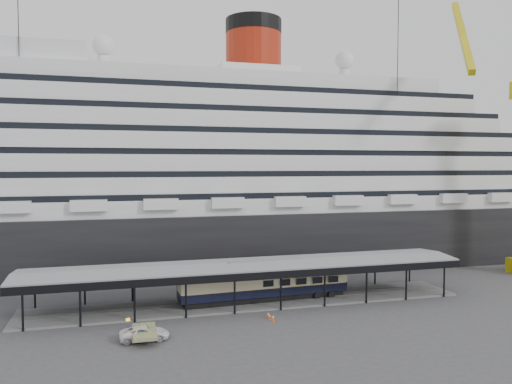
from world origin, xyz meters
TOP-DOWN VIEW (x-y plane):
  - ground at (0.00, 0.00)m, footprint 200.00×200.00m
  - cruise_ship at (0.05, 32.00)m, footprint 130.00×30.00m
  - platform_canopy at (0.00, 5.00)m, footprint 56.00×9.18m
  - port_truck at (-13.69, -5.33)m, footprint 4.98×2.33m
  - pullman_carriage at (2.11, 5.00)m, footprint 22.43×4.02m
  - traffic_cone_left at (0.50, -2.14)m, footprint 0.42×0.42m
  - traffic_cone_mid at (0.67, -2.90)m, footprint 0.48×0.48m
  - traffic_cone_right at (0.55, -1.46)m, footprint 0.37×0.37m

SIDE VIEW (x-z plane):
  - ground at x=0.00m, z-range 0.00..0.00m
  - traffic_cone_right at x=0.55m, z-range 0.00..0.66m
  - traffic_cone_left at x=0.50m, z-range 0.00..0.67m
  - traffic_cone_mid at x=0.67m, z-range 0.00..0.77m
  - port_truck at x=-13.69m, z-range 0.00..1.38m
  - platform_canopy at x=0.00m, z-range -0.29..5.01m
  - pullman_carriage at x=2.11m, z-range -8.30..13.61m
  - cruise_ship at x=0.05m, z-range -3.60..40.30m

